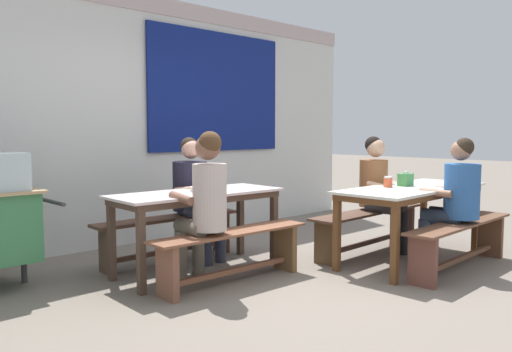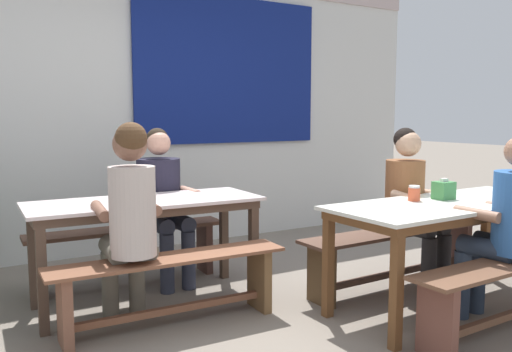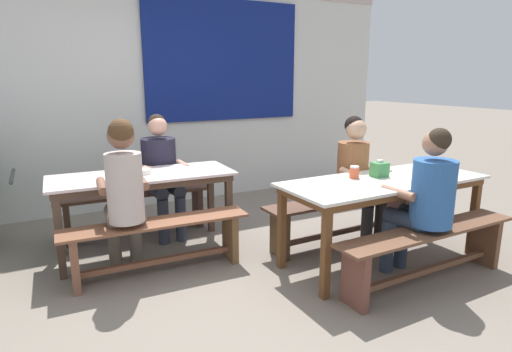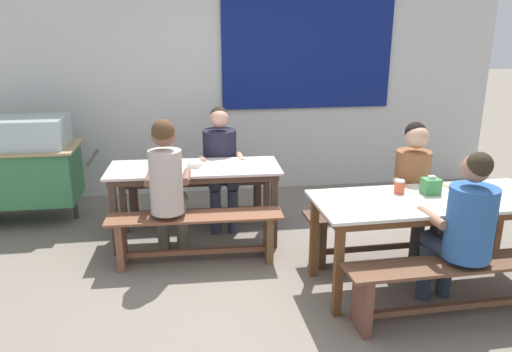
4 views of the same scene
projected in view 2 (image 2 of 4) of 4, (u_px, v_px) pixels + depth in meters
ground_plane at (289, 327)px, 3.41m from camera, size 40.00×40.00×0.00m
backdrop_wall at (156, 99)px, 5.38m from camera, size 6.67×0.23×2.91m
dining_table_far at (146, 211)px, 3.79m from camera, size 1.66×0.69×0.76m
dining_table_near at (451, 212)px, 3.72m from camera, size 1.90×0.78×0.76m
bench_far_back at (128, 245)px, 4.28m from camera, size 1.59×0.32×0.46m
bench_far_front at (171, 282)px, 3.39m from camera, size 1.56×0.35×0.46m
bench_near_back at (395, 248)px, 4.19m from camera, size 1.75×0.36×0.46m
person_center_facing at (162, 195)px, 4.30m from camera, size 0.47×0.61×1.26m
person_left_back_turned at (130, 214)px, 3.29m from camera, size 0.41×0.52×1.32m
person_near_front at (510, 218)px, 3.34m from camera, size 0.46×0.54×1.26m
person_right_near_table at (412, 198)px, 4.13m from camera, size 0.44×0.53×1.27m
tissue_box at (444, 190)px, 3.80m from camera, size 0.13×0.12×0.15m
condiment_jar at (414, 193)px, 3.73m from camera, size 0.08×0.08×0.11m
soup_bowl at (146, 196)px, 3.78m from camera, size 0.15×0.15×0.05m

